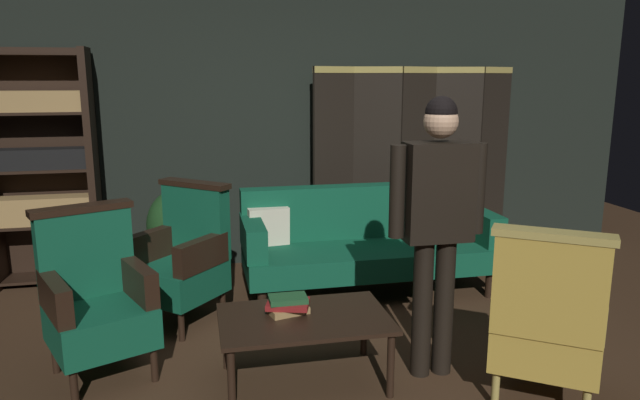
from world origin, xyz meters
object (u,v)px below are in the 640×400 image
at_px(standing_figure, 437,212).
at_px(potted_plant, 180,229).
at_px(armchair_wing_left, 96,298).
at_px(velvet_couch, 367,239).
at_px(book_green_cloth, 288,299).
at_px(armchair_gilt_accent, 546,320).
at_px(book_tan_leather, 288,310).
at_px(book_red_leather, 288,304).
at_px(bookshelf, 42,167).
at_px(armchair_wing_right, 183,257).
at_px(folding_screen, 416,161).
at_px(coffee_table, 304,324).

distance_m(standing_figure, potted_plant, 2.56).
distance_m(armchair_wing_left, potted_plant, 1.62).
height_order(velvet_couch, book_green_cloth, velvet_couch).
relative_size(armchair_gilt_accent, armchair_wing_left, 1.00).
bearing_deg(book_tan_leather, book_red_leather, 0.00).
height_order(bookshelf, armchair_wing_right, bookshelf).
xyz_separation_m(armchair_wing_right, book_green_cloth, (0.63, -1.03, 0.02)).
xyz_separation_m(folding_screen, coffee_table, (-1.55, -2.23, -0.61)).
relative_size(velvet_couch, coffee_table, 2.12).
distance_m(book_tan_leather, book_red_leather, 0.04).
relative_size(bookshelf, armchair_wing_left, 1.97).
bearing_deg(standing_figure, folding_screen, 71.48).
bearing_deg(book_red_leather, book_green_cloth, 0.00).
height_order(velvet_couch, armchair_gilt_accent, armchair_gilt_accent).
bearing_deg(armchair_wing_right, velvet_couch, 12.32).
distance_m(bookshelf, book_tan_leather, 2.84).
bearing_deg(velvet_couch, standing_figure, -90.94).
distance_m(folding_screen, armchair_wing_left, 3.37).
distance_m(folding_screen, armchair_gilt_accent, 2.78).
bearing_deg(coffee_table, armchair_wing_right, 122.95).
distance_m(bookshelf, book_red_leather, 2.83).
bearing_deg(book_red_leather, velvet_couch, 56.58).
distance_m(bookshelf, velvet_couch, 2.86).
bearing_deg(armchair_gilt_accent, book_tan_leather, 157.51).
height_order(velvet_couch, standing_figure, standing_figure).
bearing_deg(book_red_leather, coffee_table, -41.19).
bearing_deg(book_green_cloth, standing_figure, -8.09).
bearing_deg(coffee_table, folding_screen, 55.14).
bearing_deg(bookshelf, book_red_leather, -49.40).
bearing_deg(armchair_wing_left, potted_plant, 73.34).
bearing_deg(book_red_leather, standing_figure, -8.09).
xyz_separation_m(coffee_table, armchair_gilt_accent, (1.27, -0.49, 0.12)).
xyz_separation_m(armchair_wing_right, book_tan_leather, (0.63, -1.03, -0.05)).
bearing_deg(book_red_leather, armchair_gilt_accent, -22.49).
relative_size(folding_screen, velvet_couch, 1.00).
height_order(coffee_table, book_tan_leather, book_tan_leather).
distance_m(standing_figure, book_green_cloth, 1.02).
xyz_separation_m(standing_figure, potted_plant, (-1.54, 1.98, -0.53)).
bearing_deg(coffee_table, book_green_cloth, 138.81).
xyz_separation_m(bookshelf, book_red_leather, (1.80, -2.10, -0.57)).
xyz_separation_m(potted_plant, book_red_leather, (0.67, -1.85, -0.02)).
relative_size(potted_plant, book_red_leather, 3.45).
bearing_deg(armchair_wing_left, coffee_table, -17.26).
height_order(coffee_table, book_green_cloth, book_green_cloth).
bearing_deg(armchair_wing_right, coffee_table, -57.05).
relative_size(velvet_couch, book_red_leather, 8.54).
bearing_deg(book_tan_leather, velvet_couch, 56.58).
xyz_separation_m(velvet_couch, armchair_gilt_accent, (0.46, -1.92, 0.04)).
xyz_separation_m(armchair_wing_right, potted_plant, (-0.04, 0.82, 0.00)).
distance_m(bookshelf, standing_figure, 3.48).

